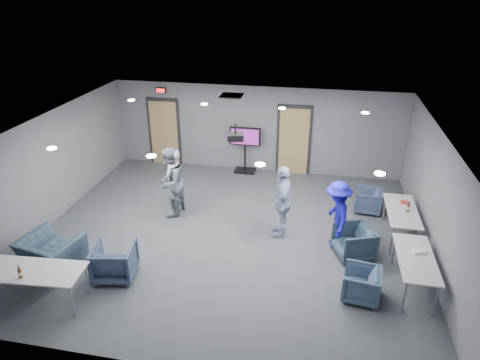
% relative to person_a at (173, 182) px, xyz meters
% --- Properties ---
extents(floor, '(9.00, 9.00, 0.00)m').
position_rel_person_a_xyz_m(floor, '(1.60, -0.76, -0.89)').
color(floor, '#383B3F').
rests_on(floor, ground).
extents(ceiling, '(9.00, 9.00, 0.00)m').
position_rel_person_a_xyz_m(ceiling, '(1.60, -0.76, 1.81)').
color(ceiling, silver).
rests_on(ceiling, wall_back).
extents(wall_back, '(9.00, 0.02, 2.70)m').
position_rel_person_a_xyz_m(wall_back, '(1.60, 3.24, 0.46)').
color(wall_back, slate).
rests_on(wall_back, floor).
extents(wall_front, '(9.00, 0.02, 2.70)m').
position_rel_person_a_xyz_m(wall_front, '(1.60, -4.76, 0.46)').
color(wall_front, slate).
rests_on(wall_front, floor).
extents(wall_left, '(0.02, 8.00, 2.70)m').
position_rel_person_a_xyz_m(wall_left, '(-2.90, -0.76, 0.46)').
color(wall_left, slate).
rests_on(wall_left, floor).
extents(wall_right, '(0.02, 8.00, 2.70)m').
position_rel_person_a_xyz_m(wall_right, '(6.10, -0.76, 0.46)').
color(wall_right, slate).
rests_on(wall_right, floor).
extents(door_left, '(1.06, 0.17, 2.24)m').
position_rel_person_a_xyz_m(door_left, '(-1.40, 3.20, 0.18)').
color(door_left, black).
rests_on(door_left, wall_back).
extents(door_right, '(1.06, 0.17, 2.24)m').
position_rel_person_a_xyz_m(door_right, '(2.80, 3.20, 0.18)').
color(door_right, black).
rests_on(door_right, wall_back).
extents(exit_sign, '(0.32, 0.08, 0.16)m').
position_rel_person_a_xyz_m(exit_sign, '(-1.40, 3.18, 1.56)').
color(exit_sign, black).
rests_on(exit_sign, wall_back).
extents(hvac_diffuser, '(0.60, 0.60, 0.03)m').
position_rel_person_a_xyz_m(hvac_diffuser, '(1.10, 2.04, 1.79)').
color(hvac_diffuser, black).
rests_on(hvac_diffuser, ceiling).
extents(downlights, '(6.18, 3.78, 0.02)m').
position_rel_person_a_xyz_m(downlights, '(1.60, -0.76, 1.79)').
color(downlights, white).
rests_on(downlights, ceiling).
extents(person_a, '(0.53, 0.71, 1.79)m').
position_rel_person_a_xyz_m(person_a, '(0.00, 0.00, 0.00)').
color(person_a, '#9A9D9A').
rests_on(person_a, floor).
extents(person_b, '(0.77, 0.95, 1.84)m').
position_rel_person_a_xyz_m(person_b, '(-0.06, -0.06, 0.03)').
color(person_b, slate).
rests_on(person_b, floor).
extents(person_c, '(0.51, 1.08, 1.79)m').
position_rel_person_a_xyz_m(person_c, '(2.84, -0.48, 0.00)').
color(person_c, '#9EA7CB').
rests_on(person_c, floor).
extents(person_d, '(0.77, 1.13, 1.60)m').
position_rel_person_a_xyz_m(person_d, '(4.09, -0.71, -0.09)').
color(person_d, '#1B19A5').
rests_on(person_d, floor).
extents(chair_right_a, '(0.75, 0.73, 0.63)m').
position_rel_person_a_xyz_m(chair_right_a, '(4.95, 1.09, -0.58)').
color(chair_right_a, '#3C4B69').
rests_on(chair_right_a, floor).
extents(chair_right_b, '(1.01, 1.00, 0.72)m').
position_rel_person_a_xyz_m(chair_right_b, '(4.50, -1.07, -0.53)').
color(chair_right_b, '#354A5C').
rests_on(chair_right_b, floor).
extents(chair_right_c, '(0.79, 0.77, 0.64)m').
position_rel_person_a_xyz_m(chair_right_c, '(4.58, -2.46, -0.57)').
color(chair_right_c, '#3E516B').
rests_on(chair_right_c, floor).
extents(chair_front_a, '(0.95, 0.97, 0.76)m').
position_rel_person_a_xyz_m(chair_front_a, '(-0.33, -2.76, -0.51)').
color(chair_front_a, '#394763').
rests_on(chair_front_a, floor).
extents(chair_front_b, '(1.32, 1.21, 0.75)m').
position_rel_person_a_xyz_m(chair_front_b, '(-1.75, -2.76, -0.52)').
color(chair_front_b, '#334758').
rests_on(chair_front_b, floor).
extents(table_right_a, '(0.69, 1.66, 0.73)m').
position_rel_person_a_xyz_m(table_right_a, '(5.60, -0.06, -0.21)').
color(table_right_a, silver).
rests_on(table_right_a, floor).
extents(table_right_b, '(0.70, 1.67, 0.73)m').
position_rel_person_a_xyz_m(table_right_b, '(5.60, -1.96, -0.21)').
color(table_right_b, silver).
rests_on(table_right_b, floor).
extents(table_front_left, '(1.94, 0.93, 0.73)m').
position_rel_person_a_xyz_m(table_front_left, '(-1.44, -3.76, -0.21)').
color(table_front_left, silver).
rests_on(table_front_left, floor).
extents(bottle_front, '(0.07, 0.07, 0.27)m').
position_rel_person_a_xyz_m(bottle_front, '(-1.50, -3.99, -0.07)').
color(bottle_front, '#532D0E').
rests_on(bottle_front, table_front_left).
extents(bottle_right, '(0.07, 0.07, 0.27)m').
position_rel_person_a_xyz_m(bottle_right, '(5.70, -0.11, -0.06)').
color(bottle_right, '#532D0E').
rests_on(bottle_right, table_right_a).
extents(snack_box, '(0.21, 0.16, 0.04)m').
position_rel_person_a_xyz_m(snack_box, '(5.70, 0.30, -0.14)').
color(snack_box, '#BF312F').
rests_on(snack_box, table_right_a).
extents(wrapper, '(0.27, 0.22, 0.05)m').
position_rel_person_a_xyz_m(wrapper, '(5.67, -1.78, -0.14)').
color(wrapper, white).
rests_on(wrapper, table_right_b).
extents(tv_stand, '(0.96, 0.46, 1.47)m').
position_rel_person_a_xyz_m(tv_stand, '(1.31, 2.99, -0.06)').
color(tv_stand, black).
rests_on(tv_stand, floor).
extents(projector, '(0.42, 0.38, 0.36)m').
position_rel_person_a_xyz_m(projector, '(1.72, -0.46, 1.51)').
color(projector, black).
rests_on(projector, ceiling).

